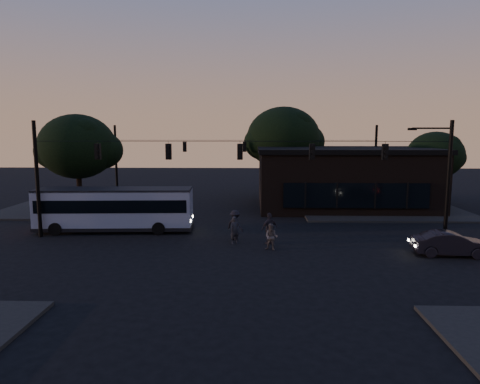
{
  "coord_description": "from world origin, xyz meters",
  "views": [
    {
      "loc": [
        0.76,
        -22.82,
        6.7
      ],
      "look_at": [
        0.0,
        4.0,
        3.0
      ],
      "focal_mm": 32.0,
      "sensor_mm": 36.0,
      "label": 1
    }
  ],
  "objects_px": {
    "car": "(451,244)",
    "pedestrian_b": "(271,237)",
    "pedestrian_a": "(235,230)",
    "pedestrian_d": "(235,225)",
    "pedestrian_c": "(270,228)",
    "building": "(343,178)",
    "bus": "(115,207)"
  },
  "relations": [
    {
      "from": "pedestrian_b",
      "to": "car",
      "type": "bearing_deg",
      "value": 13.02
    },
    {
      "from": "car",
      "to": "pedestrian_d",
      "type": "bearing_deg",
      "value": 80.18
    },
    {
      "from": "car",
      "to": "pedestrian_b",
      "type": "xyz_separation_m",
      "value": [
        -9.83,
        0.84,
        0.11
      ]
    },
    {
      "from": "car",
      "to": "building",
      "type": "bearing_deg",
      "value": 14.98
    },
    {
      "from": "pedestrian_b",
      "to": "pedestrian_c",
      "type": "xyz_separation_m",
      "value": [
        -0.05,
        1.38,
        0.19
      ]
    },
    {
      "from": "building",
      "to": "pedestrian_a",
      "type": "height_order",
      "value": "building"
    },
    {
      "from": "pedestrian_b",
      "to": "pedestrian_d",
      "type": "relative_size",
      "value": 0.82
    },
    {
      "from": "car",
      "to": "pedestrian_c",
      "type": "xyz_separation_m",
      "value": [
        -9.88,
        2.22,
        0.3
      ]
    },
    {
      "from": "building",
      "to": "pedestrian_c",
      "type": "bearing_deg",
      "value": -118.16
    },
    {
      "from": "bus",
      "to": "pedestrian_a",
      "type": "height_order",
      "value": "bus"
    },
    {
      "from": "building",
      "to": "pedestrian_c",
      "type": "distance_m",
      "value": 15.27
    },
    {
      "from": "pedestrian_a",
      "to": "pedestrian_d",
      "type": "height_order",
      "value": "pedestrian_d"
    },
    {
      "from": "pedestrian_a",
      "to": "pedestrian_b",
      "type": "xyz_separation_m",
      "value": [
        2.16,
        -1.44,
        -0.06
      ]
    },
    {
      "from": "car",
      "to": "pedestrian_c",
      "type": "distance_m",
      "value": 10.13
    },
    {
      "from": "pedestrian_c",
      "to": "bus",
      "type": "bearing_deg",
      "value": -47.98
    },
    {
      "from": "pedestrian_b",
      "to": "pedestrian_c",
      "type": "relative_size",
      "value": 0.81
    },
    {
      "from": "bus",
      "to": "car",
      "type": "xyz_separation_m",
      "value": [
        20.34,
        -5.36,
        -1.0
      ]
    },
    {
      "from": "bus",
      "to": "pedestrian_b",
      "type": "bearing_deg",
      "value": -26.3
    },
    {
      "from": "building",
      "to": "bus",
      "type": "relative_size",
      "value": 1.44
    },
    {
      "from": "pedestrian_c",
      "to": "pedestrian_d",
      "type": "distance_m",
      "value": 2.35
    },
    {
      "from": "pedestrian_a",
      "to": "pedestrian_b",
      "type": "distance_m",
      "value": 2.59
    },
    {
      "from": "building",
      "to": "pedestrian_a",
      "type": "bearing_deg",
      "value": -124.84
    },
    {
      "from": "pedestrian_b",
      "to": "pedestrian_d",
      "type": "distance_m",
      "value": 3.22
    },
    {
      "from": "bus",
      "to": "pedestrian_d",
      "type": "bearing_deg",
      "value": -17.6
    },
    {
      "from": "car",
      "to": "pedestrian_b",
      "type": "distance_m",
      "value": 9.87
    },
    {
      "from": "pedestrian_a",
      "to": "building",
      "type": "bearing_deg",
      "value": 28.79
    },
    {
      "from": "bus",
      "to": "pedestrian_c",
      "type": "relative_size",
      "value": 5.54
    },
    {
      "from": "bus",
      "to": "pedestrian_d",
      "type": "relative_size",
      "value": 5.6
    },
    {
      "from": "pedestrian_a",
      "to": "pedestrian_d",
      "type": "relative_size",
      "value": 0.88
    },
    {
      "from": "bus",
      "to": "pedestrian_d",
      "type": "height_order",
      "value": "bus"
    },
    {
      "from": "bus",
      "to": "car",
      "type": "distance_m",
      "value": 21.06
    },
    {
      "from": "pedestrian_d",
      "to": "pedestrian_a",
      "type": "bearing_deg",
      "value": 130.65
    }
  ]
}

